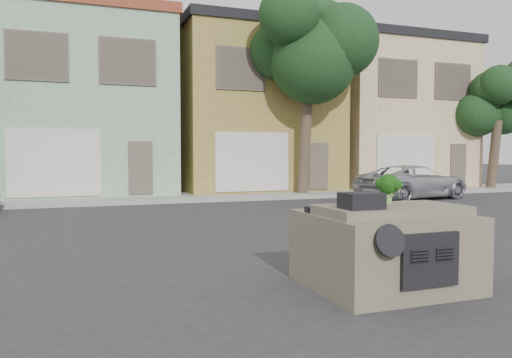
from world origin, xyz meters
TOP-DOWN VIEW (x-y plane):
  - ground_plane at (0.00, 0.00)m, footprint 120.00×120.00m
  - sidewalk at (0.00, 10.50)m, footprint 40.00×3.00m
  - townhouse_mint at (-3.50, 14.50)m, footprint 7.20×8.20m
  - townhouse_tan at (4.00, 14.50)m, footprint 7.20×8.20m
  - townhouse_beige at (11.50, 14.50)m, footprint 7.20×8.20m
  - silver_pickup at (8.62, 7.57)m, footprint 5.15×3.18m
  - tree_near at (5.00, 9.80)m, footprint 4.40×4.00m
  - tree_far at (15.00, 9.80)m, footprint 3.20×3.00m
  - car_dashboard at (0.00, -3.00)m, footprint 2.00×1.80m
  - instrument_hump at (-0.58, -3.35)m, footprint 0.48×0.38m
  - wiper_arm at (0.28, -2.62)m, footprint 0.69×0.15m
  - broccoli at (0.08, -2.96)m, footprint 0.46×0.46m

SIDE VIEW (x-z plane):
  - ground_plane at x=0.00m, z-range 0.00..0.00m
  - silver_pickup at x=8.62m, z-range -0.67..0.67m
  - sidewalk at x=0.00m, z-range 0.00..0.15m
  - car_dashboard at x=0.00m, z-range 0.00..1.12m
  - wiper_arm at x=0.28m, z-range 1.12..1.14m
  - instrument_hump at x=-0.58m, z-range 1.12..1.32m
  - broccoli at x=0.08m, z-range 1.12..1.54m
  - tree_far at x=15.00m, z-range 0.00..6.00m
  - townhouse_mint at x=-3.50m, z-range 0.00..7.55m
  - townhouse_tan at x=4.00m, z-range 0.00..7.55m
  - townhouse_beige at x=11.50m, z-range 0.00..7.55m
  - tree_near at x=5.00m, z-range 0.00..8.50m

